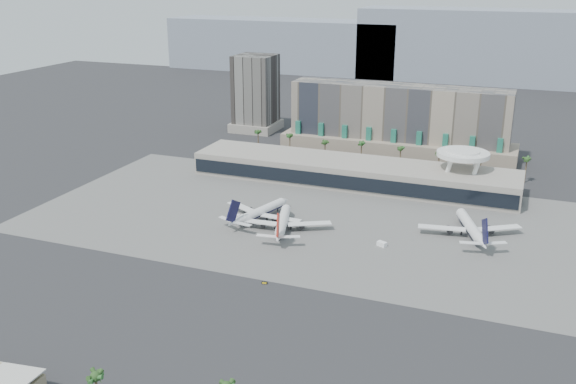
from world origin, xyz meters
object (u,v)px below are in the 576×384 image
(taxiway_sign, at_px, (265,283))
(service_vehicle_b, at_px, (382,244))
(airliner_centre, at_px, (283,222))
(airliner_right, at_px, (471,227))
(service_vehicle_a, at_px, (234,217))
(airliner_left, at_px, (260,212))

(taxiway_sign, bearing_deg, service_vehicle_b, 43.94)
(service_vehicle_b, bearing_deg, airliner_centre, -159.45)
(airliner_centre, height_order, service_vehicle_b, airliner_centre)
(taxiway_sign, bearing_deg, airliner_right, 35.72)
(airliner_right, relative_size, service_vehicle_a, 8.46)
(service_vehicle_a, distance_m, taxiway_sign, 64.62)
(service_vehicle_a, height_order, service_vehicle_b, service_vehicle_a)
(airliner_right, distance_m, taxiway_sign, 96.49)
(airliner_centre, bearing_deg, taxiway_sign, -91.54)
(airliner_right, relative_size, taxiway_sign, 20.09)
(airliner_right, distance_m, service_vehicle_b, 40.56)
(airliner_centre, bearing_deg, service_vehicle_a, 156.22)
(airliner_centre, bearing_deg, airliner_right, 0.85)
(airliner_centre, distance_m, taxiway_sign, 50.86)
(airliner_centre, bearing_deg, airliner_left, 134.48)
(airliner_left, distance_m, service_vehicle_b, 58.99)
(service_vehicle_a, bearing_deg, airliner_left, 9.73)
(service_vehicle_a, bearing_deg, airliner_right, -2.23)
(airliner_right, bearing_deg, airliner_left, 168.57)
(service_vehicle_a, distance_m, service_vehicle_b, 69.18)
(airliner_left, distance_m, taxiway_sign, 63.19)
(airliner_left, xyz_separation_m, service_vehicle_b, (58.19, -9.28, -2.75))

